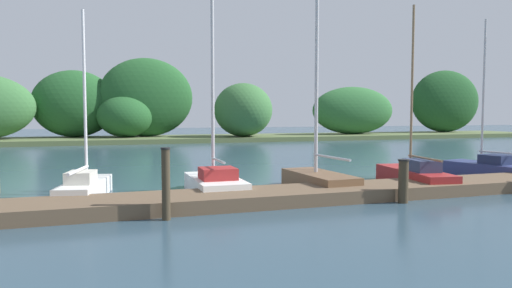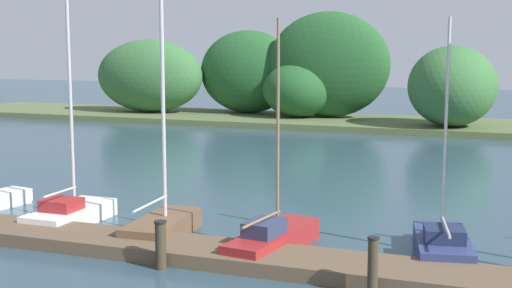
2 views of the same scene
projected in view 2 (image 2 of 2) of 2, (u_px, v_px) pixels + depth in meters
name	position (u px, v px, depth m)	size (l,w,h in m)	color
dock_pier	(268.00, 259.00, 16.86)	(30.13, 1.80, 0.35)	brown
far_shore	(436.00, 84.00, 44.01)	(68.93, 8.52, 7.44)	#56663D
sailboat_2	(72.00, 210.00, 20.88)	(1.32, 3.34, 7.38)	white
sailboat_3	(164.00, 221.00, 19.49)	(1.35, 3.48, 7.41)	brown
sailboat_4	(274.00, 237.00, 18.06)	(1.54, 3.97, 5.95)	maroon
sailboat_5	(442.00, 243.00, 17.65)	(1.84, 3.47, 5.96)	navy
mooring_piling_2	(161.00, 245.00, 16.61)	(0.30, 0.30, 1.17)	#3D3323
mooring_piling_3	(373.00, 267.00, 14.73)	(0.25, 0.25, 1.32)	#3D3323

